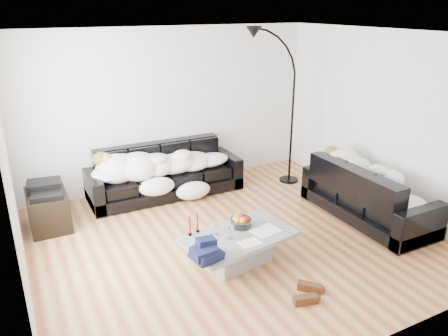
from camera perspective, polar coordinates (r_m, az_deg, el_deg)
name	(u,v)px	position (r m, az deg, el deg)	size (l,w,h in m)	color
ground	(234,239)	(5.85, 1.36, -9.21)	(5.00, 5.00, 0.00)	#98532D
wall_back	(170,108)	(7.31, -7.05, 7.74)	(5.00, 0.02, 2.60)	silver
wall_left	(10,180)	(4.74, -26.16, -1.46)	(0.02, 4.50, 2.60)	silver
wall_right	(385,121)	(6.84, 20.29, 5.72)	(0.02, 4.50, 2.60)	silver
ceiling	(236,34)	(5.09, 1.61, 17.12)	(5.00, 5.00, 0.00)	white
sofa_back	(165,171)	(7.07, -7.71, -0.41)	(2.43, 0.84, 0.80)	black
sofa_right	(368,192)	(6.57, 18.35, -2.95)	(1.99, 0.85, 0.81)	black
sleeper_back	(165,159)	(6.94, -7.66, 1.22)	(2.06, 0.71, 0.41)	white
sleeper_right	(370,177)	(6.48, 18.57, -1.11)	(1.71, 0.72, 0.42)	white
teal_cushion	(338,159)	(6.82, 14.68, 1.20)	(0.36, 0.30, 0.20)	#0F576B
coffee_table	(239,249)	(5.27, 1.92, -10.51)	(1.29, 0.75, 0.38)	#939699
fruit_bowl	(241,220)	(5.32, 2.23, -6.84)	(0.26, 0.26, 0.16)	white
wine_glass_a	(216,228)	(5.14, -1.04, -7.82)	(0.07, 0.07, 0.17)	white
wine_glass_b	(213,236)	(4.98, -1.49, -8.86)	(0.07, 0.07, 0.17)	white
wine_glass_c	(230,231)	(5.05, 0.83, -8.27)	(0.08, 0.08, 0.19)	white
candle_left	(190,226)	(5.12, -4.49, -7.54)	(0.05, 0.05, 0.25)	maroon
candle_right	(197,223)	(5.19, -3.49, -7.21)	(0.04, 0.04, 0.23)	maroon
newspaper_a	(266,231)	(5.27, 5.49, -8.13)	(0.33, 0.25, 0.01)	silver
newspaper_b	(250,243)	(5.01, 3.39, -9.71)	(0.25, 0.18, 0.01)	silver
navy_jacket	(208,245)	(4.66, -2.11, -10.00)	(0.33, 0.27, 0.16)	black
shoes	(308,293)	(4.87, 10.87, -15.78)	(0.43, 0.32, 0.10)	#472311
av_cabinet	(48,210)	(6.50, -21.97, -5.07)	(0.51, 0.75, 0.51)	black
stereo	(45,188)	(6.38, -22.35, -2.46)	(0.44, 0.34, 0.13)	black
floor_lamp	(292,117)	(7.42, 8.91, 6.60)	(0.83, 0.33, 2.29)	black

